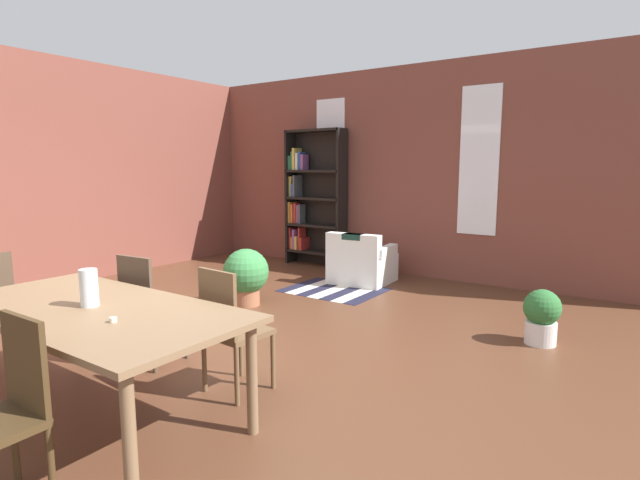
% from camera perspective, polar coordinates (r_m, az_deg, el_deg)
% --- Properties ---
extents(ground_plane, '(10.90, 10.90, 0.00)m').
position_cam_1_polar(ground_plane, '(4.74, -14.70, -12.46)').
color(ground_plane, brown).
extents(back_wall_brick, '(8.14, 0.12, 3.19)m').
position_cam_1_polar(back_wall_brick, '(7.88, 9.16, 7.73)').
color(back_wall_brick, brown).
rests_on(back_wall_brick, ground).
extents(window_pane_0, '(0.55, 0.02, 2.07)m').
position_cam_1_polar(window_pane_0, '(8.44, 1.21, 8.95)').
color(window_pane_0, white).
extents(window_pane_1, '(0.55, 0.02, 2.07)m').
position_cam_1_polar(window_pane_1, '(7.36, 17.85, 8.64)').
color(window_pane_1, white).
extents(dining_table, '(2.19, 1.07, 0.76)m').
position_cam_1_polar(dining_table, '(3.60, -24.66, -8.09)').
color(dining_table, brown).
rests_on(dining_table, ground).
extents(vase_on_table, '(0.11, 0.11, 0.25)m').
position_cam_1_polar(vase_on_table, '(3.57, -25.06, -5.01)').
color(vase_on_table, silver).
rests_on(vase_on_table, dining_table).
extents(tealight_candle_0, '(0.04, 0.04, 0.03)m').
position_cam_1_polar(tealight_candle_0, '(3.18, -22.73, -8.47)').
color(tealight_candle_0, silver).
rests_on(tealight_candle_0, dining_table).
extents(dining_chair_near_right, '(0.41, 0.41, 0.95)m').
position_cam_1_polar(dining_chair_near_right, '(2.93, -32.58, -16.13)').
color(dining_chair_near_right, '#402E18').
rests_on(dining_chair_near_right, ground).
extents(dining_chair_far_left, '(0.43, 0.43, 0.95)m').
position_cam_1_polar(dining_chair_far_left, '(4.44, -19.29, -7.15)').
color(dining_chair_far_left, '#4E3C2D').
rests_on(dining_chair_far_left, ground).
extents(dining_chair_far_right, '(0.43, 0.43, 0.95)m').
position_cam_1_polar(dining_chair_far_right, '(3.72, -10.29, -9.79)').
color(dining_chair_far_right, brown).
rests_on(dining_chair_far_right, ground).
extents(bookshelf_tall, '(1.10, 0.30, 2.29)m').
position_cam_1_polar(bookshelf_tall, '(8.47, -0.99, 4.80)').
color(bookshelf_tall, black).
rests_on(bookshelf_tall, ground).
extents(armchair_white, '(0.86, 0.86, 0.75)m').
position_cam_1_polar(armchair_white, '(7.22, 4.78, -2.75)').
color(armchair_white, white).
rests_on(armchair_white, ground).
extents(potted_plant_by_shelf, '(0.55, 0.55, 0.69)m').
position_cam_1_polar(potted_plant_by_shelf, '(6.07, -8.51, -3.91)').
color(potted_plant_by_shelf, '#9E6042').
rests_on(potted_plant_by_shelf, ground).
extents(potted_plant_corner, '(0.34, 0.34, 0.53)m').
position_cam_1_polar(potted_plant_corner, '(5.17, 24.16, -7.91)').
color(potted_plant_corner, silver).
rests_on(potted_plant_corner, ground).
extents(striped_rug, '(1.28, 1.03, 0.01)m').
position_cam_1_polar(striped_rug, '(6.81, 1.63, -5.75)').
color(striped_rug, '#1E1E33').
rests_on(striped_rug, ground).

